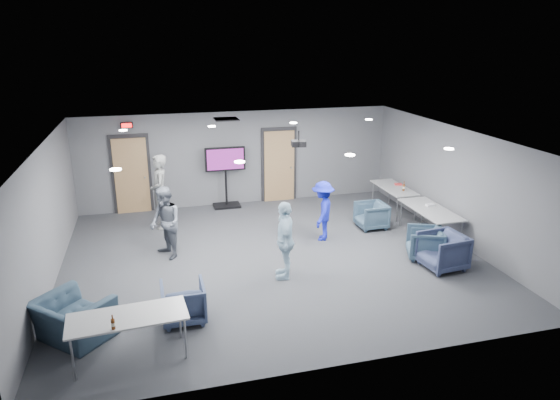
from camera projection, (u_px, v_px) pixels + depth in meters
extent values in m
plane|color=#33353A|center=(272.00, 257.00, 11.14)|extent=(9.00, 9.00, 0.00)
plane|color=silver|center=(271.00, 138.00, 10.30)|extent=(9.00, 9.00, 0.00)
cube|color=slate|center=(238.00, 158.00, 14.39)|extent=(9.00, 0.02, 2.70)
cube|color=slate|center=(340.00, 285.00, 7.05)|extent=(9.00, 0.02, 2.70)
cube|color=slate|center=(46.00, 219.00, 9.63)|extent=(0.02, 8.00, 2.70)
cube|color=slate|center=(456.00, 185.00, 11.82)|extent=(0.02, 8.00, 2.70)
cube|color=black|center=(131.00, 175.00, 13.72)|extent=(1.06, 0.06, 2.24)
cube|color=tan|center=(132.00, 176.00, 13.69)|extent=(0.90, 0.05, 2.10)
cylinder|color=gray|center=(145.00, 177.00, 13.75)|extent=(0.04, 0.10, 0.04)
cube|color=black|center=(279.00, 165.00, 14.74)|extent=(1.06, 0.06, 2.24)
cube|color=tan|center=(279.00, 166.00, 14.72)|extent=(0.90, 0.05, 2.10)
cylinder|color=gray|center=(291.00, 168.00, 14.77)|extent=(0.04, 0.10, 0.04)
cube|color=black|center=(127.00, 125.00, 13.27)|extent=(0.32, 0.06, 0.16)
cube|color=#FF0C0C|center=(127.00, 125.00, 13.23)|extent=(0.26, 0.02, 0.11)
cube|color=black|center=(226.00, 119.00, 12.75)|extent=(0.60, 0.60, 0.03)
cylinder|color=white|center=(116.00, 170.00, 7.92)|extent=(0.18, 0.18, 0.02)
cylinder|color=white|center=(123.00, 130.00, 11.23)|extent=(0.18, 0.18, 0.02)
cylinder|color=white|center=(240.00, 162.00, 8.41)|extent=(0.18, 0.18, 0.02)
cylinder|color=white|center=(212.00, 126.00, 11.71)|extent=(0.18, 0.18, 0.02)
cylinder|color=white|center=(350.00, 155.00, 8.89)|extent=(0.18, 0.18, 0.02)
cylinder|color=white|center=(293.00, 123.00, 12.20)|extent=(0.18, 0.18, 0.02)
cylinder|color=white|center=(449.00, 149.00, 9.38)|extent=(0.18, 0.18, 0.02)
cylinder|color=white|center=(369.00, 120.00, 12.69)|extent=(0.18, 0.18, 0.02)
imported|color=gray|center=(160.00, 192.00, 12.62)|extent=(0.48, 0.71, 1.91)
imported|color=slate|center=(165.00, 223.00, 10.91)|extent=(0.86, 0.96, 1.62)
imported|color=silver|center=(285.00, 240.00, 10.01)|extent=(0.61, 1.02, 1.62)
imported|color=#1C26BB|center=(323.00, 211.00, 11.93)|extent=(0.92, 1.08, 1.45)
imported|color=#3B5367|center=(371.00, 215.00, 12.77)|extent=(0.74, 0.71, 0.67)
imported|color=#364C5E|center=(425.00, 243.00, 11.03)|extent=(0.98, 0.97, 0.69)
imported|color=#363E5D|center=(442.00, 251.00, 10.51)|extent=(0.93, 0.91, 0.78)
imported|color=#3E4B6B|center=(183.00, 302.00, 8.59)|extent=(0.74, 0.76, 0.69)
imported|color=#324556|center=(73.00, 319.00, 8.04)|extent=(1.46, 1.46, 0.72)
cube|color=#A7A9AC|center=(394.00, 188.00, 13.79)|extent=(0.69, 1.66, 0.03)
cylinder|color=gray|center=(373.00, 193.00, 14.53)|extent=(0.04, 0.04, 0.70)
cylinder|color=gray|center=(397.00, 210.00, 13.15)|extent=(0.04, 0.04, 0.70)
cylinder|color=gray|center=(389.00, 192.00, 14.66)|extent=(0.04, 0.04, 0.70)
cylinder|color=gray|center=(415.00, 208.00, 13.28)|extent=(0.04, 0.04, 0.70)
cube|color=#A7A9AC|center=(431.00, 210.00, 12.05)|extent=(0.78, 1.88, 0.03)
cylinder|color=gray|center=(401.00, 213.00, 12.87)|extent=(0.04, 0.04, 0.70)
cylinder|color=gray|center=(437.00, 238.00, 11.30)|extent=(0.04, 0.04, 0.70)
cylinder|color=gray|center=(422.00, 211.00, 13.03)|extent=(0.04, 0.04, 0.70)
cylinder|color=gray|center=(461.00, 235.00, 11.45)|extent=(0.04, 0.04, 0.70)
cube|color=#A7A9AC|center=(128.00, 317.00, 7.44)|extent=(1.80, 0.86, 0.03)
cylinder|color=gray|center=(180.00, 319.00, 8.06)|extent=(0.04, 0.04, 0.70)
cylinder|color=gray|center=(74.00, 337.00, 7.57)|extent=(0.04, 0.04, 0.70)
cylinder|color=gray|center=(185.00, 338.00, 7.55)|extent=(0.04, 0.04, 0.70)
cylinder|color=gray|center=(73.00, 359.00, 7.05)|extent=(0.04, 0.04, 0.70)
cylinder|color=#592C0F|center=(113.00, 324.00, 7.08)|extent=(0.06, 0.06, 0.16)
cylinder|color=#592C0F|center=(112.00, 317.00, 7.05)|extent=(0.02, 0.02, 0.07)
cylinder|color=beige|center=(113.00, 324.00, 7.08)|extent=(0.06, 0.06, 0.05)
cylinder|color=#592C0F|center=(404.00, 188.00, 13.44)|extent=(0.06, 0.06, 0.18)
cylinder|color=#592C0F|center=(404.00, 183.00, 13.40)|extent=(0.02, 0.02, 0.08)
cylinder|color=beige|center=(404.00, 188.00, 13.44)|extent=(0.07, 0.07, 0.06)
cube|color=red|center=(398.00, 184.00, 13.99)|extent=(0.22, 0.17, 0.04)
cube|color=white|center=(430.00, 205.00, 12.27)|extent=(0.20, 0.15, 0.04)
cube|color=black|center=(227.00, 205.00, 14.47)|extent=(0.76, 0.54, 0.06)
cylinder|color=black|center=(226.00, 183.00, 14.26)|extent=(0.06, 0.06, 1.30)
cube|color=black|center=(225.00, 159.00, 14.04)|extent=(1.14, 0.07, 0.67)
cube|color=#6D1869|center=(225.00, 159.00, 14.00)|extent=(1.03, 0.01, 0.59)
cylinder|color=black|center=(299.00, 136.00, 11.19)|extent=(0.04, 0.04, 0.22)
cube|color=black|center=(299.00, 143.00, 11.25)|extent=(0.36, 0.32, 0.13)
cylinder|color=black|center=(301.00, 145.00, 11.11)|extent=(0.08, 0.06, 0.08)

